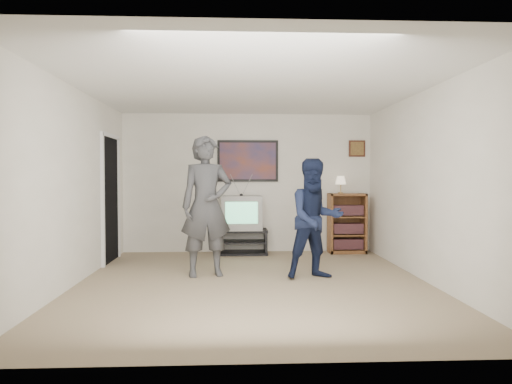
{
  "coord_description": "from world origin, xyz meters",
  "views": [
    {
      "loc": [
        -0.23,
        -5.78,
        1.38
      ],
      "look_at": [
        0.07,
        0.68,
        1.15
      ],
      "focal_mm": 32.0,
      "sensor_mm": 36.0,
      "label": 1
    }
  ],
  "objects": [
    {
      "name": "crt_television",
      "position": [
        -0.12,
        2.23,
        0.73
      ],
      "size": [
        0.72,
        0.61,
        0.59
      ],
      "primitive_type": null,
      "rotation": [
        0.0,
        0.0,
        0.02
      ],
      "color": "gray",
      "rests_on": "media_stand"
    },
    {
      "name": "air_vent",
      "position": [
        -0.55,
        2.48,
        1.95
      ],
      "size": [
        0.28,
        0.02,
        0.14
      ],
      "primitive_type": "cube",
      "color": "white",
      "rests_on": "room_shell"
    },
    {
      "name": "person_short",
      "position": [
        0.85,
        0.27,
        0.81
      ],
      "size": [
        0.89,
        0.76,
        1.61
      ],
      "primitive_type": "imported",
      "rotation": [
        0.0,
        0.0,
        0.2
      ],
      "color": "#121A34",
      "rests_on": "room_shell"
    },
    {
      "name": "doorway",
      "position": [
        -2.23,
        1.6,
        1.0
      ],
      "size": [
        0.03,
        0.85,
        2.0
      ],
      "primitive_type": "cube",
      "color": "black",
      "rests_on": "room_shell"
    },
    {
      "name": "small_picture",
      "position": [
        2.0,
        2.48,
        1.88
      ],
      "size": [
        0.3,
        0.03,
        0.3
      ],
      "primitive_type": "cube",
      "color": "#452116",
      "rests_on": "room_shell"
    },
    {
      "name": "poster",
      "position": [
        0.0,
        2.48,
        1.65
      ],
      "size": [
        1.1,
        0.03,
        0.75
      ],
      "primitive_type": "cube",
      "color": "black",
      "rests_on": "room_shell"
    },
    {
      "name": "bookshelf",
      "position": [
        1.77,
        2.28,
        0.53
      ],
      "size": [
        0.65,
        0.37,
        1.07
      ],
      "primitive_type": null,
      "color": "#553419",
      "rests_on": "room_shell"
    },
    {
      "name": "room_shell",
      "position": [
        0.0,
        0.35,
        1.25
      ],
      "size": [
        4.51,
        5.0,
        2.51
      ],
      "color": "#7E7050",
      "rests_on": "ground"
    },
    {
      "name": "person_tall",
      "position": [
        -0.62,
        0.49,
        0.96
      ],
      "size": [
        0.8,
        0.62,
        1.93
      ],
      "primitive_type": "imported",
      "rotation": [
        0.0,
        0.0,
        0.25
      ],
      "color": "#393A3C",
      "rests_on": "room_shell"
    },
    {
      "name": "media_stand",
      "position": [
        -0.1,
        2.23,
        0.22
      ],
      "size": [
        0.87,
        0.49,
        0.44
      ],
      "rotation": [
        0.0,
        0.0,
        -0.0
      ],
      "color": "black",
      "rests_on": "room_shell"
    },
    {
      "name": "controller_left",
      "position": [
        -0.66,
        0.72,
        1.23
      ],
      "size": [
        0.06,
        0.12,
        0.03
      ],
      "primitive_type": "cube",
      "rotation": [
        0.0,
        0.0,
        -0.23
      ],
      "color": "white",
      "rests_on": "person_tall"
    },
    {
      "name": "table_lamp",
      "position": [
        1.66,
        2.31,
        1.22
      ],
      "size": [
        0.19,
        0.19,
        0.31
      ],
      "primitive_type": null,
      "color": "#F7DFBB",
      "rests_on": "bookshelf"
    },
    {
      "name": "controller_right",
      "position": [
        0.89,
        0.47,
        0.98
      ],
      "size": [
        0.07,
        0.12,
        0.03
      ],
      "primitive_type": "cube",
      "rotation": [
        0.0,
        0.0,
        -0.32
      ],
      "color": "white",
      "rests_on": "person_short"
    }
  ]
}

